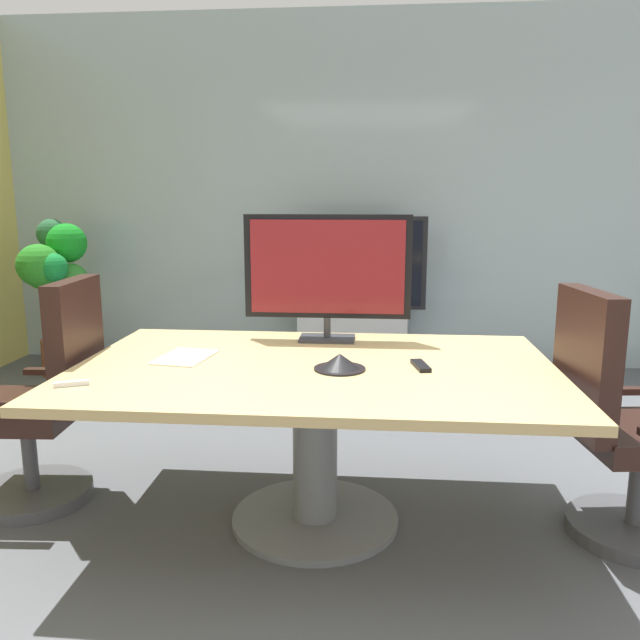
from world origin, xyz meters
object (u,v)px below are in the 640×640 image
potted_plant (56,280)px  conference_phone (340,363)px  tv_monitor (327,270)px  office_chair_left (45,411)px  conference_table (315,401)px  remote_control (421,366)px  wall_display_unit (353,320)px  office_chair_right (620,437)px

potted_plant → conference_phone: bearing=-43.3°
conference_phone → tv_monitor: bearing=99.7°
office_chair_left → potted_plant: bearing=-157.6°
conference_table → remote_control: bearing=-1.2°
tv_monitor → wall_display_unit: size_ratio=0.64×
potted_plant → remote_control: bearing=-38.8°
conference_table → office_chair_right: bearing=-0.4°
office_chair_left → potted_plant: (-1.04, 2.15, 0.34)m
conference_table → remote_control: size_ratio=12.24×
office_chair_right → wall_display_unit: (-1.24, 2.56, -0.01)m
office_chair_right → tv_monitor: bearing=62.1°
wall_display_unit → conference_phone: size_ratio=5.95×
office_chair_left → conference_phone: office_chair_left is taller
tv_monitor → conference_phone: tv_monitor is taller
office_chair_right → remote_control: 0.90m
potted_plant → wall_display_unit: bearing=7.2°
office_chair_left → conference_table: bearing=82.6°
tv_monitor → remote_control: (0.44, -0.50, -0.35)m
conference_table → remote_control: remote_control is taller
conference_table → office_chair_right: size_ratio=1.91×
conference_table → conference_phone: 0.24m
wall_display_unit → conference_phone: wall_display_unit is taller
office_chair_left → potted_plant: 2.41m
office_chair_right → conference_phone: size_ratio=4.95×
wall_display_unit → conference_phone: (0.04, -2.62, 0.33)m
tv_monitor → potted_plant: 2.96m
wall_display_unit → potted_plant: size_ratio=1.02×
office_chair_right → tv_monitor: (-1.29, 0.50, 0.65)m
potted_plant → conference_phone: 3.38m
conference_phone → remote_control: (0.34, 0.06, -0.02)m
office_chair_left → conference_phone: bearing=80.0°
tv_monitor → conference_phone: 0.66m
office_chair_left → wall_display_unit: 2.82m
wall_display_unit → remote_control: 2.61m
conference_table → conference_phone: (0.11, -0.07, 0.20)m
wall_display_unit → remote_control: size_ratio=7.71×
office_chair_right → tv_monitor: size_ratio=1.30×
tv_monitor → wall_display_unit: bearing=88.4°
remote_control → conference_table: bearing=167.9°
wall_display_unit → potted_plant: 2.46m
wall_display_unit → potted_plant: wall_display_unit is taller
office_chair_left → remote_control: 1.79m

